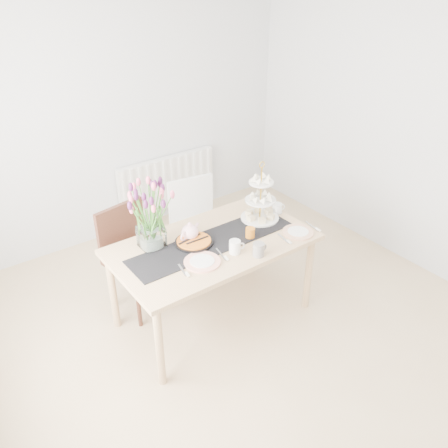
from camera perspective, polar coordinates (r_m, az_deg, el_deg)
room_shell at (r=3.22m, az=4.43°, el=3.16°), size 4.50×4.50×4.50m
radiator at (r=5.48m, az=-6.81°, el=5.01°), size 1.20×0.08×0.60m
dining_table at (r=3.79m, az=-1.34°, el=-3.19°), size 1.60×0.90×0.75m
chair_brown at (r=4.09m, az=-11.02°, el=-3.14°), size 0.54×0.54×0.94m
chair_white at (r=4.52m, az=-3.34°, el=0.59°), size 0.51×0.51×0.91m
table_runner at (r=3.75m, az=-1.36°, el=-2.16°), size 1.40×0.35×0.01m
tulip_vase at (r=3.56m, az=-9.05°, el=2.03°), size 0.64×0.64×0.55m
cake_stand at (r=4.02m, az=4.38°, el=2.30°), size 0.33×0.33×0.48m
teapot at (r=3.76m, az=-4.12°, el=-0.97°), size 0.27×0.24×0.15m
cream_jug at (r=4.18m, az=6.41°, el=1.89°), size 0.11×0.11×0.09m
tart_tin at (r=3.73m, az=-3.63°, el=-2.19°), size 0.30×0.30×0.04m
mug_grey at (r=3.58m, az=4.18°, el=-3.09°), size 0.09×0.09×0.11m
mug_white at (r=3.60m, az=1.31°, el=-2.77°), size 0.11×0.11×0.11m
mug_orange at (r=3.79m, az=3.17°, el=-1.08°), size 0.10×0.10×0.09m
plate_left at (r=3.52m, az=-2.64°, el=-4.57°), size 0.33×0.33×0.01m
plate_right at (r=3.92m, az=8.89°, el=-0.97°), size 0.29×0.29×0.01m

